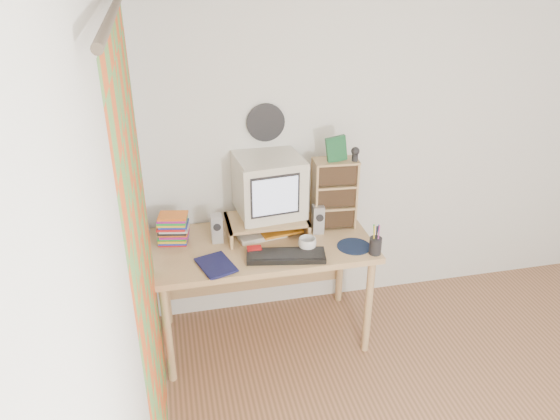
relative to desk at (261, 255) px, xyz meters
name	(u,v)px	position (x,y,z in m)	size (l,w,h in m)	color
back_wall	(397,138)	(1.03, 0.31, 0.63)	(3.50, 3.50, 0.00)	silver
left_wall	(133,335)	(-0.72, -1.44, 0.63)	(3.50, 3.50, 0.00)	silver
curtain	(147,282)	(-0.68, -0.96, 0.53)	(2.20, 2.20, 0.00)	#CD4D1C
wall_disc	(266,123)	(0.10, 0.29, 0.81)	(0.25, 0.25, 0.02)	black
desk	(261,255)	(0.00, 0.00, 0.00)	(1.40, 0.70, 0.75)	tan
monitor_riser	(267,222)	(0.05, 0.04, 0.23)	(0.52, 0.30, 0.12)	tan
crt_monitor	(270,187)	(0.09, 0.09, 0.45)	(0.41, 0.41, 0.39)	beige
speaker_left	(217,228)	(-0.28, 0.02, 0.23)	(0.07, 0.07, 0.19)	#A1A1A6
speaker_right	(318,219)	(0.38, -0.01, 0.23)	(0.07, 0.07, 0.19)	#A1A1A6
keyboard	(286,256)	(0.11, -0.28, 0.15)	(0.48, 0.16, 0.03)	black
dvd_stack	(173,225)	(-0.55, 0.06, 0.26)	(0.18, 0.13, 0.25)	brown
cd_rack	(335,194)	(0.51, 0.06, 0.37)	(0.29, 0.15, 0.48)	tan
mug	(307,244)	(0.26, -0.22, 0.18)	(0.11, 0.11, 0.09)	white
diary	(201,268)	(-0.41, -0.31, 0.16)	(0.22, 0.17, 0.04)	#11123E
mousepad	(354,246)	(0.56, -0.24, 0.14)	(0.21, 0.21, 0.00)	black
pen_cup	(376,243)	(0.66, -0.34, 0.21)	(0.08, 0.08, 0.15)	black
papers	(267,230)	(0.05, 0.06, 0.16)	(0.31, 0.23, 0.04)	silver
red_box	(254,250)	(-0.07, -0.18, 0.16)	(0.09, 0.05, 0.04)	#B01214
game_box	(336,149)	(0.50, 0.04, 0.69)	(0.13, 0.03, 0.16)	#17512C
webcam	(355,154)	(0.62, 0.02, 0.66)	(0.05, 0.05, 0.09)	black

